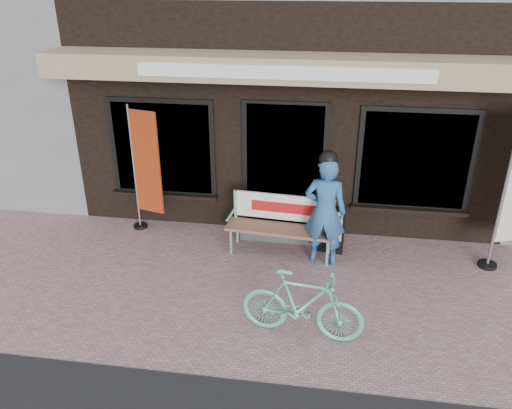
% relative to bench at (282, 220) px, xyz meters
% --- Properties ---
extents(ground, '(70.00, 70.00, 0.00)m').
position_rel_bench_xyz_m(ground, '(-0.04, -1.30, -0.53)').
color(ground, '#A78083').
rests_on(ground, ground).
extents(storefront, '(7.00, 6.77, 6.00)m').
position_rel_bench_xyz_m(storefront, '(-0.04, 3.66, 2.46)').
color(storefront, black).
rests_on(storefront, ground).
extents(bench, '(1.69, 0.57, 0.90)m').
position_rel_bench_xyz_m(bench, '(0.00, 0.00, 0.00)').
color(bench, '#61BEA0').
rests_on(bench, ground).
extents(person, '(0.64, 0.46, 1.76)m').
position_rel_bench_xyz_m(person, '(0.64, -0.24, 0.34)').
color(person, '#2A5992').
rests_on(person, ground).
extents(bicycle, '(1.51, 0.59, 0.88)m').
position_rel_bench_xyz_m(bicycle, '(0.44, -1.96, -0.09)').
color(bicycle, '#61BEA0').
rests_on(bicycle, ground).
extents(nobori_red, '(0.63, 0.29, 2.13)m').
position_rel_bench_xyz_m(nobori_red, '(-2.25, 0.36, 0.57)').
color(nobori_red, gray).
rests_on(nobori_red, ground).
extents(menu_stand, '(0.40, 0.15, 0.79)m').
position_rel_bench_xyz_m(menu_stand, '(0.75, 0.05, -0.12)').
color(menu_stand, black).
rests_on(menu_stand, ground).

